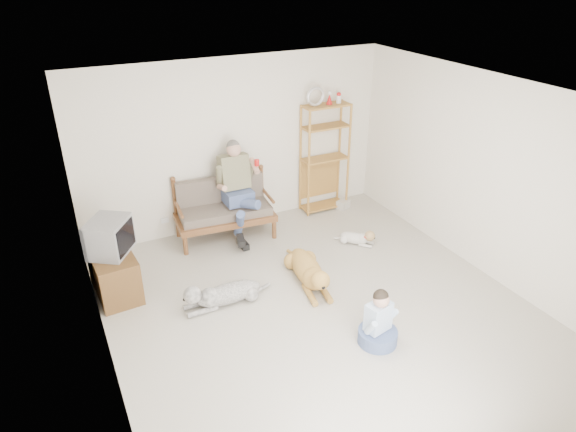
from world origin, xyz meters
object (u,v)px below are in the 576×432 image
etagere (325,157)px  loveseat (223,208)px  golden_retriever (309,271)px  tv_stand (114,274)px

etagere → loveseat: bearing=-175.3°
loveseat → golden_retriever: (0.57, -1.77, -0.31)m
etagere → tv_stand: size_ratio=2.32×
golden_retriever → tv_stand: bearing=168.7°
etagere → golden_retriever: size_ratio=1.51×
loveseat → golden_retriever: bearing=-66.8°
loveseat → etagere: (1.90, 0.16, 0.47)m
loveseat → etagere: bearing=10.1°
etagere → tv_stand: (-3.73, -1.01, -0.65)m
loveseat → etagere: size_ratio=0.72×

